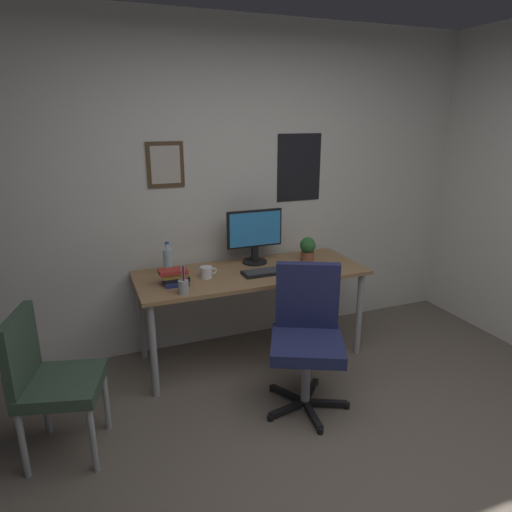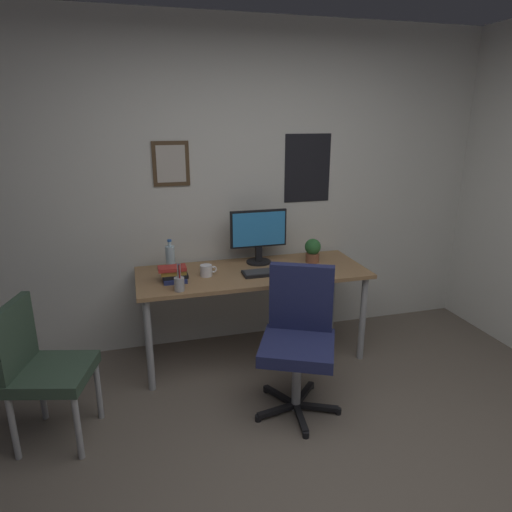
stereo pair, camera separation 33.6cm
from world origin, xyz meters
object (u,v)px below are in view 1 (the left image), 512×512
(pen_cup, at_px, (183,286))
(computer_mouse, at_px, (305,266))
(book_stack_left, at_px, (175,277))
(monitor, at_px, (255,234))
(office_chair, at_px, (307,330))
(water_bottle, at_px, (168,261))
(coffee_mug_near, at_px, (206,272))
(potted_plant, at_px, (308,248))
(keyboard, at_px, (270,271))
(side_chair, at_px, (48,376))

(pen_cup, bearing_deg, computer_mouse, 9.93)
(book_stack_left, bearing_deg, computer_mouse, -1.47)
(monitor, xyz_separation_m, computer_mouse, (0.32, -0.28, -0.22))
(monitor, height_order, book_stack_left, monitor)
(office_chair, distance_m, water_bottle, 1.17)
(monitor, height_order, coffee_mug_near, monitor)
(water_bottle, height_order, potted_plant, water_bottle)
(book_stack_left, bearing_deg, keyboard, -2.41)
(office_chair, relative_size, coffee_mug_near, 7.46)
(computer_mouse, relative_size, water_bottle, 0.44)
(office_chair, height_order, coffee_mug_near, office_chair)
(water_bottle, distance_m, book_stack_left, 0.23)
(water_bottle, bearing_deg, pen_cup, -87.51)
(office_chair, relative_size, water_bottle, 3.76)
(computer_mouse, distance_m, coffee_mug_near, 0.78)
(computer_mouse, bearing_deg, potted_plant, 57.68)
(computer_mouse, xyz_separation_m, coffee_mug_near, (-0.78, 0.07, 0.02))
(keyboard, height_order, water_bottle, water_bottle)
(side_chair, height_order, book_stack_left, side_chair)
(office_chair, xyz_separation_m, computer_mouse, (0.30, 0.61, 0.22))
(monitor, relative_size, computer_mouse, 4.18)
(office_chair, distance_m, keyboard, 0.64)
(pen_cup, xyz_separation_m, book_stack_left, (-0.02, 0.20, 0.00))
(office_chair, xyz_separation_m, book_stack_left, (-0.73, 0.64, 0.25))
(coffee_mug_near, relative_size, book_stack_left, 0.61)
(pen_cup, bearing_deg, monitor, 33.37)
(coffee_mug_near, bearing_deg, monitor, 24.02)
(office_chair, height_order, potted_plant, office_chair)
(keyboard, distance_m, water_bottle, 0.77)
(office_chair, distance_m, monitor, 0.99)
(pen_cup, bearing_deg, potted_plant, 17.52)
(office_chair, height_order, book_stack_left, office_chair)
(computer_mouse, bearing_deg, book_stack_left, 178.53)
(monitor, xyz_separation_m, coffee_mug_near, (-0.46, -0.21, -0.20))
(computer_mouse, relative_size, pen_cup, 0.55)
(book_stack_left, bearing_deg, water_bottle, 90.41)
(potted_plant, distance_m, book_stack_left, 1.15)
(water_bottle, bearing_deg, potted_plant, -3.76)
(pen_cup, bearing_deg, side_chair, -156.82)
(side_chair, bearing_deg, office_chair, -2.61)
(coffee_mug_near, xyz_separation_m, pen_cup, (-0.23, -0.25, 0.01))
(keyboard, xyz_separation_m, computer_mouse, (0.30, 0.00, 0.01))
(monitor, bearing_deg, potted_plant, -13.26)
(monitor, distance_m, book_stack_left, 0.77)
(computer_mouse, xyz_separation_m, book_stack_left, (-1.02, 0.03, 0.04))
(computer_mouse, xyz_separation_m, potted_plant, (0.11, 0.18, 0.09))
(water_bottle, relative_size, book_stack_left, 1.21)
(keyboard, bearing_deg, side_chair, -160.99)
(water_bottle, bearing_deg, keyboard, -19.44)
(office_chair, relative_size, potted_plant, 4.87)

